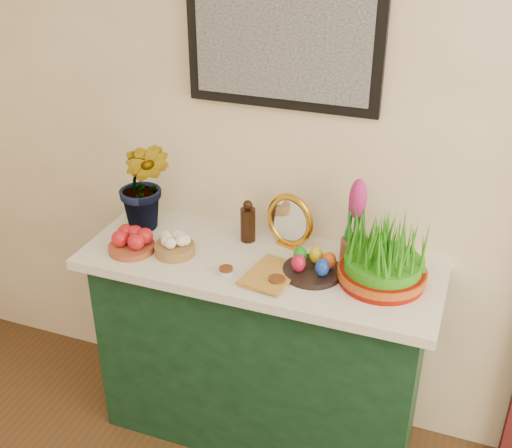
{
  "coord_description": "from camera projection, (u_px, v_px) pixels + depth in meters",
  "views": [
    {
      "loc": [
        0.51,
        0.01,
        2.19
      ],
      "look_at": [
        -0.22,
        1.95,
        1.07
      ],
      "focal_mm": 45.0,
      "sensor_mm": 36.0,
      "label": 1
    }
  ],
  "objects": [
    {
      "name": "hyacinth_pink",
      "position": [
        356.0,
        225.0,
        2.41
      ],
      "size": [
        0.1,
        0.1,
        0.34
      ],
      "color": "brown",
      "rests_on": "tablecloth"
    },
    {
      "name": "book",
      "position": [
        251.0,
        268.0,
        2.4
      ],
      "size": [
        0.19,
        0.25,
        0.03
      ],
      "primitive_type": "imported",
      "rotation": [
        0.0,
        0.0,
        -0.17
      ],
      "color": "#B6842E",
      "rests_on": "tablecloth"
    },
    {
      "name": "vinegar_cruet",
      "position": [
        248.0,
        223.0,
        2.58
      ],
      "size": [
        0.06,
        0.06,
        0.18
      ],
      "color": "black",
      "rests_on": "tablecloth"
    },
    {
      "name": "spice_dish_right",
      "position": [
        277.0,
        282.0,
        2.32
      ],
      "size": [
        0.08,
        0.08,
        0.03
      ],
      "color": "silver",
      "rests_on": "tablecloth"
    },
    {
      "name": "wheatgrass_sabzeh",
      "position": [
        384.0,
        255.0,
        2.29
      ],
      "size": [
        0.32,
        0.32,
        0.26
      ],
      "color": "#820C02",
      "rests_on": "tablecloth"
    },
    {
      "name": "mirror",
      "position": [
        290.0,
        221.0,
        2.54
      ],
      "size": [
        0.22,
        0.11,
        0.22
      ],
      "color": "gold",
      "rests_on": "tablecloth"
    },
    {
      "name": "tablecloth",
      "position": [
        260.0,
        263.0,
        2.49
      ],
      "size": [
        1.4,
        0.55,
        0.04
      ],
      "primitive_type": "cube",
      "color": "white",
      "rests_on": "sideboard"
    },
    {
      "name": "apple_bowl",
      "position": [
        131.0,
        242.0,
        2.52
      ],
      "size": [
        0.22,
        0.22,
        0.09
      ],
      "color": "#974425",
      "rests_on": "tablecloth"
    },
    {
      "name": "garlic_basket",
      "position": [
        174.0,
        246.0,
        2.5
      ],
      "size": [
        0.19,
        0.19,
        0.09
      ],
      "color": "olive",
      "rests_on": "tablecloth"
    },
    {
      "name": "spice_dish_left",
      "position": [
        226.0,
        271.0,
        2.39
      ],
      "size": [
        0.06,
        0.06,
        0.03
      ],
      "color": "silver",
      "rests_on": "tablecloth"
    },
    {
      "name": "sideboard",
      "position": [
        260.0,
        353.0,
        2.71
      ],
      "size": [
        1.3,
        0.45,
        0.85
      ],
      "primitive_type": "cube",
      "color": "#153B24",
      "rests_on": "ground"
    },
    {
      "name": "hyacinth_green",
      "position": [
        143.0,
        170.0,
        2.58
      ],
      "size": [
        0.29,
        0.25,
        0.53
      ],
      "primitive_type": "imported",
      "rotation": [
        0.0,
        0.0,
        0.11
      ],
      "color": "#1D711C",
      "rests_on": "tablecloth"
    },
    {
      "name": "egg_plate",
      "position": [
        313.0,
        266.0,
        2.38
      ],
      "size": [
        0.27,
        0.27,
        0.09
      ],
      "color": "black",
      "rests_on": "tablecloth"
    }
  ]
}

